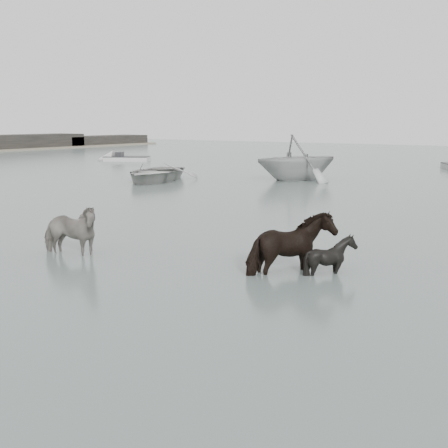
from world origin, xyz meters
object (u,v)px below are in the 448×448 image
Objects in this scene: pony_pinto at (69,226)px; pony_dark at (293,235)px; pony_black at (331,248)px; rowboat_lead at (155,171)px.

pony_pinto is 1.05× the size of pony_dark.
pony_dark is 1.50× the size of pony_black.
pony_black is at bearing -55.58° from pony_dark.
pony_dark reaches higher than rowboat_lead.
pony_dark is at bearing -58.69° from rowboat_lead.
pony_pinto is at bearing 98.11° from pony_black.
pony_black is (0.71, 0.44, -0.28)m from pony_dark.
pony_dark is at bearing -86.03° from pony_pinto.
rowboat_lead is at bearing 41.15° from pony_black.
rowboat_lead is (-15.21, 12.91, -0.29)m from pony_dark.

